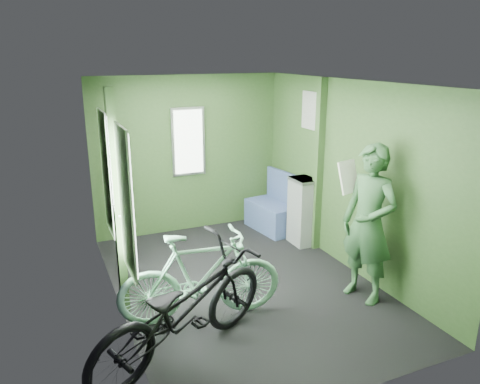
% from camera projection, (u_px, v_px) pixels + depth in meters
% --- Properties ---
extents(room, '(4.00, 4.02, 2.31)m').
position_uv_depth(room, '(239.00, 164.00, 5.06)').
color(room, black).
rests_on(room, ground).
extents(bicycle_black, '(2.10, 1.55, 1.11)m').
position_uv_depth(bicycle_black, '(186.00, 359.00, 4.13)').
color(bicycle_black, black).
rests_on(bicycle_black, ground).
extents(bicycle_mint, '(1.70, 0.82, 1.04)m').
position_uv_depth(bicycle_mint, '(202.00, 321.00, 4.71)').
color(bicycle_mint, '#7CBE9B').
rests_on(bicycle_mint, ground).
extents(passenger, '(0.57, 0.74, 1.72)m').
position_uv_depth(passenger, '(369.00, 224.00, 4.93)').
color(passenger, '#305833').
rests_on(passenger, ground).
extents(waste_box, '(0.28, 0.39, 0.95)m').
position_uv_depth(waste_box, '(303.00, 211.00, 6.50)').
color(waste_box, gray).
rests_on(waste_box, ground).
extents(bench_seat, '(0.58, 0.89, 0.88)m').
position_uv_depth(bench_seat, '(273.00, 213.00, 7.09)').
color(bench_seat, navy).
rests_on(bench_seat, ground).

